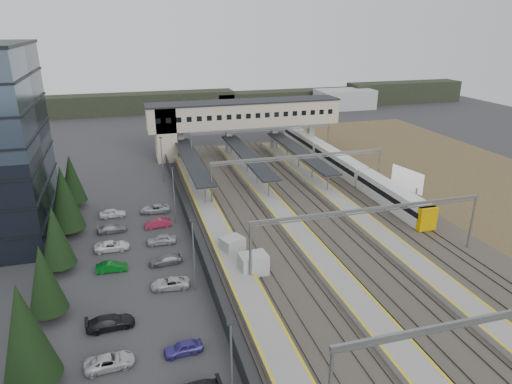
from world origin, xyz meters
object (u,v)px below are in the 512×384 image
object	(u,v)px
relay_cabin_near	(253,265)
train	(340,163)
footbridge	(232,117)
billboard	(407,180)
relay_cabin_far	(232,247)

from	to	relation	value
relay_cabin_near	train	distance (m)	39.80
footbridge	billboard	size ratio (longest dim) A/B	6.48
footbridge	train	size ratio (longest dim) A/B	0.75
relay_cabin_near	billboard	world-z (taller)	billboard
relay_cabin_near	relay_cabin_far	bearing A→B (deg)	103.25
relay_cabin_near	train	bearing A→B (deg)	50.54
relay_cabin_far	footbridge	size ratio (longest dim) A/B	0.08
relay_cabin_near	relay_cabin_far	world-z (taller)	relay_cabin_near
relay_cabin_near	billboard	bearing A→B (deg)	26.61
billboard	train	bearing A→B (deg)	101.05
train	billboard	world-z (taller)	billboard
relay_cabin_far	billboard	distance (m)	31.20
train	footbridge	bearing A→B (deg)	132.31
footbridge	train	distance (m)	24.96
relay_cabin_near	footbridge	bearing A→B (deg)	79.52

